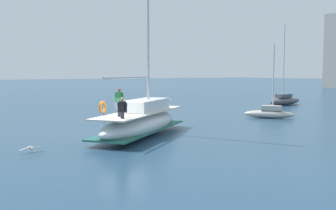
{
  "coord_description": "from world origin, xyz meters",
  "views": [
    {
      "loc": [
        19.48,
        -9.7,
        3.9
      ],
      "look_at": [
        -1.22,
        3.83,
        1.8
      ],
      "focal_mm": 41.3,
      "sensor_mm": 36.0,
      "label": 1
    }
  ],
  "objects": [
    {
      "name": "moored_cutter_left",
      "position": [
        -3.15,
        15.39,
        0.48
      ],
      "size": [
        3.92,
        3.35,
        6.28
      ],
      "color": "#B7B2A8",
      "rests_on": "ground"
    },
    {
      "name": "main_sailboat",
      "position": [
        -1.27,
        1.89,
        0.92
      ],
      "size": [
        7.68,
        9.12,
        14.24
      ],
      "color": "silver",
      "rests_on": "ground"
    },
    {
      "name": "ground_plane",
      "position": [
        0.0,
        0.0,
        0.0
      ],
      "size": [
        400.0,
        400.0,
        0.0
      ],
      "primitive_type": "plane",
      "color": "navy"
    },
    {
      "name": "moored_catamaran",
      "position": [
        -11.29,
        27.05,
        0.63
      ],
      "size": [
        1.91,
        5.79,
        9.47
      ],
      "color": "#4C4C51",
      "rests_on": "ground"
    },
    {
      "name": "mooring_buoy",
      "position": [
        -9.24,
        2.84,
        0.17
      ],
      "size": [
        0.57,
        0.57,
        0.89
      ],
      "color": "silver",
      "rests_on": "ground"
    },
    {
      "name": "seagull",
      "position": [
        0.29,
        -5.14,
        0.22
      ],
      "size": [
        0.48,
        1.21,
        0.18
      ],
      "color": "silver",
      "rests_on": "ground"
    }
  ]
}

